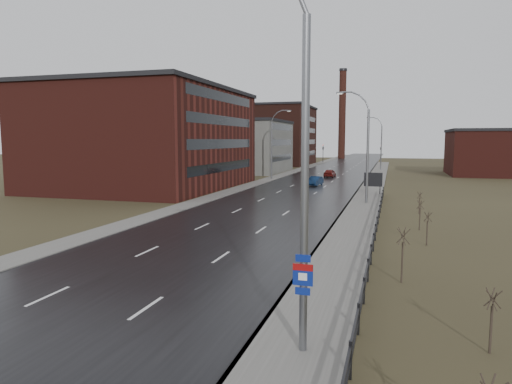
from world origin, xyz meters
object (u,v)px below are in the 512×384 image
Objects in this scene: car_near at (315,181)px; car_far at (330,173)px; billboard at (373,180)px; streetlight_main at (294,155)px.

car_far is at bearing 97.64° from car_near.
streetlight_main is at bearing -90.85° from billboard.
car_far is (-7.65, 66.28, -5.34)m from streetlight_main.
billboard is at bearing 89.15° from streetlight_main.
car_near is at bearing 98.58° from streetlight_main.
billboard reaches higher than car_far.
billboard is 0.64× the size of car_far.
streetlight_main reaches higher than billboard.
streetlight_main is 42.34m from billboard.
streetlight_main is 4.51× the size of billboard.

